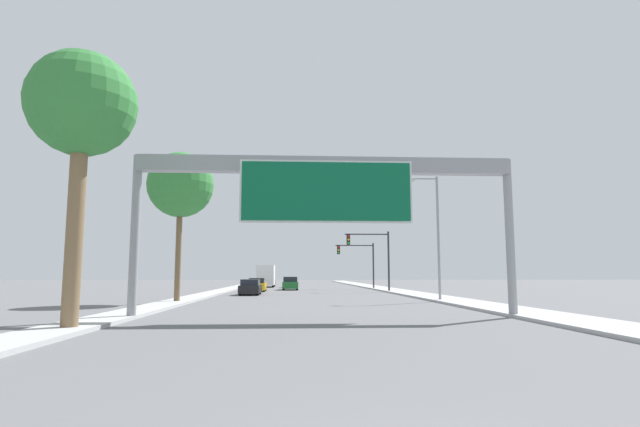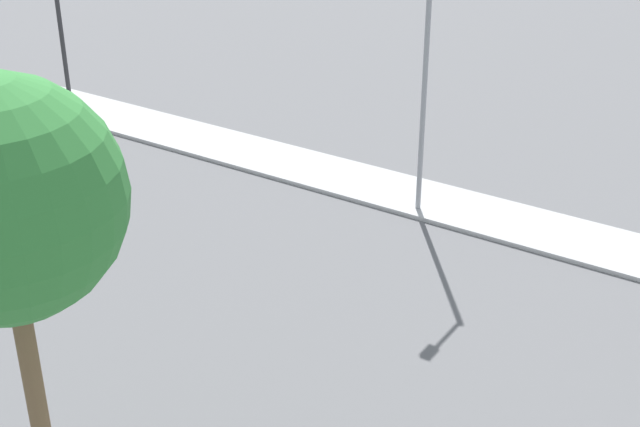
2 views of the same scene
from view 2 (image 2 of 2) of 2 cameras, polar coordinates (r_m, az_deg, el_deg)
name	(u,v)px [view 2 (image 2 of 2)]	position (r m, az deg, el deg)	size (l,w,h in m)	color
traffic_light_near_intersection	(33,33)	(40.26, -17.87, 10.94)	(4.67, 0.32, 6.28)	#2D2D30
palm_tree_background	(1,202)	(15.94, -19.75, 0.72)	(4.34, 4.34, 9.92)	brown
street_lamp_right	(421,78)	(30.05, 6.51, 8.61)	(2.27, 0.28, 8.66)	gray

